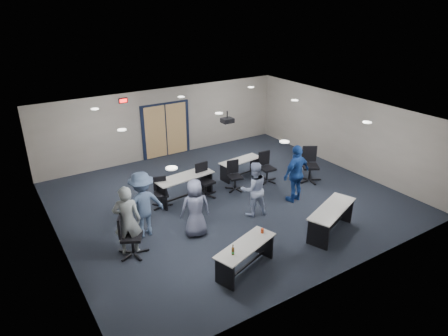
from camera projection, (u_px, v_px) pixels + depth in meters
floor at (228, 199)px, 12.61m from camera, size 10.00×10.00×0.00m
back_wall at (165, 123)px, 15.56m from camera, size 10.00×0.04×2.70m
front_wall at (341, 226)px, 8.59m from camera, size 10.00×0.04×2.70m
left_wall at (54, 201)px, 9.61m from camera, size 0.04×9.00×2.70m
right_wall at (343, 132)px, 14.53m from camera, size 0.04×9.00×2.70m
ceiling at (228, 116)px, 11.54m from camera, size 10.00×9.00×0.04m
double_door at (166, 130)px, 15.65m from camera, size 2.00×0.07×2.20m
exit_sign at (123, 101)px, 14.29m from camera, size 0.32×0.07×0.18m
ceiling_projector at (227, 120)px, 12.19m from camera, size 0.35×0.32×0.37m
ceiling_can_lights at (223, 115)px, 11.74m from camera, size 6.24×5.74×0.02m
table_front_left at (245, 253)px, 9.16m from camera, size 1.79×1.06×0.94m
table_front_right at (331, 216)px, 10.61m from camera, size 1.95×1.24×0.75m
table_back_left at (185, 183)px, 12.44m from camera, size 1.95×0.83×0.77m
table_back_right at (240, 165)px, 13.99m from camera, size 1.62×0.69×0.64m
chair_back_a at (161, 193)px, 11.95m from camera, size 0.72×0.72×0.93m
chair_back_b at (206, 181)px, 12.59m from camera, size 0.73×0.73×1.08m
chair_back_c at (235, 176)px, 13.04m from camera, size 0.71×0.71×0.97m
chair_back_d at (267, 167)px, 13.59m from camera, size 0.69×0.69×1.04m
chair_loose_left at (132, 235)px, 9.69m from camera, size 0.95×0.95×1.11m
chair_loose_right at (310, 165)px, 13.61m from camera, size 1.02×1.02×1.19m
person_gray at (127, 221)px, 9.62m from camera, size 0.79×0.67×1.83m
person_plaid at (195, 208)px, 10.42m from camera, size 0.90×0.71×1.61m
person_lightblue at (254, 189)px, 11.41m from camera, size 0.91×0.78×1.64m
person_navy at (296, 173)px, 12.18m from camera, size 1.13×0.60×1.83m
person_back at (143, 204)px, 10.39m from camera, size 1.17×0.68×1.81m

